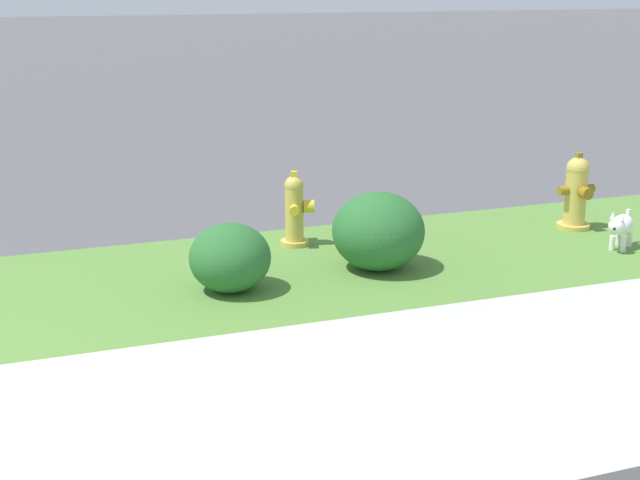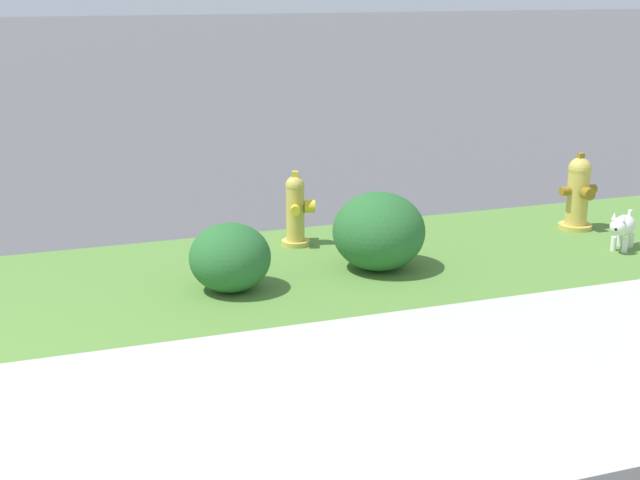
{
  "view_description": "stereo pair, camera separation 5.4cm",
  "coord_description": "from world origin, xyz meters",
  "px_view_note": "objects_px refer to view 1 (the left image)",
  "views": [
    {
      "loc": [
        1.73,
        -4.49,
        2.42
      ],
      "look_at": [
        4.09,
        1.97,
        0.4
      ],
      "focal_mm": 50.0,
      "sensor_mm": 36.0,
      "label": 1
    },
    {
      "loc": [
        1.78,
        -4.51,
        2.42
      ],
      "look_at": [
        4.09,
        1.97,
        0.4
      ],
      "focal_mm": 50.0,
      "sensor_mm": 36.0,
      "label": 2
    }
  ],
  "objects_px": {
    "fire_hydrant_far_end": "(295,210)",
    "small_white_dog": "(621,226)",
    "shrub_bush_mid_verge": "(378,231)",
    "shrub_bush_far_verge": "(230,258)",
    "fire_hydrant_by_grass_verge": "(576,192)"
  },
  "relations": [
    {
      "from": "small_white_dog",
      "to": "shrub_bush_far_verge",
      "type": "height_order",
      "value": "shrub_bush_far_verge"
    },
    {
      "from": "fire_hydrant_far_end",
      "to": "small_white_dog",
      "type": "height_order",
      "value": "fire_hydrant_far_end"
    },
    {
      "from": "shrub_bush_far_verge",
      "to": "fire_hydrant_by_grass_verge",
      "type": "bearing_deg",
      "value": 9.66
    },
    {
      "from": "shrub_bush_mid_verge",
      "to": "fire_hydrant_far_end",
      "type": "bearing_deg",
      "value": 115.81
    },
    {
      "from": "small_white_dog",
      "to": "shrub_bush_mid_verge",
      "type": "xyz_separation_m",
      "value": [
        -2.34,
        0.25,
        0.11
      ]
    },
    {
      "from": "shrub_bush_far_verge",
      "to": "fire_hydrant_far_end",
      "type": "bearing_deg",
      "value": 49.11
    },
    {
      "from": "fire_hydrant_by_grass_verge",
      "to": "shrub_bush_mid_verge",
      "type": "xyz_separation_m",
      "value": [
        -2.38,
        -0.52,
        -0.03
      ]
    },
    {
      "from": "fire_hydrant_by_grass_verge",
      "to": "fire_hydrant_far_end",
      "type": "distance_m",
      "value": 2.86
    },
    {
      "from": "fire_hydrant_by_grass_verge",
      "to": "shrub_bush_far_verge",
      "type": "height_order",
      "value": "fire_hydrant_by_grass_verge"
    },
    {
      "from": "fire_hydrant_far_end",
      "to": "small_white_dog",
      "type": "xyz_separation_m",
      "value": [
        2.78,
        -1.17,
        -0.12
      ]
    },
    {
      "from": "fire_hydrant_by_grass_verge",
      "to": "small_white_dog",
      "type": "bearing_deg",
      "value": 87.17
    },
    {
      "from": "fire_hydrant_far_end",
      "to": "shrub_bush_far_verge",
      "type": "relative_size",
      "value": 1.09
    },
    {
      "from": "fire_hydrant_far_end",
      "to": "shrub_bush_far_verge",
      "type": "bearing_deg",
      "value": -23.31
    },
    {
      "from": "small_white_dog",
      "to": "shrub_bush_mid_verge",
      "type": "relative_size",
      "value": 0.53
    },
    {
      "from": "fire_hydrant_far_end",
      "to": "shrub_bush_mid_verge",
      "type": "bearing_deg",
      "value": 43.39
    }
  ]
}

